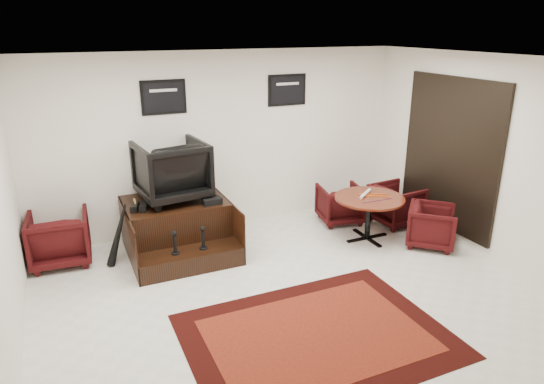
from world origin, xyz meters
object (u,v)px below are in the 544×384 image
at_px(shine_podium, 178,228).
at_px(armchair_side, 59,236).
at_px(shine_chair, 171,168).
at_px(meeting_table, 369,202).
at_px(table_chair_back, 340,202).
at_px(table_chair_corner, 432,224).
at_px(table_chair_window, 396,202).

distance_m(shine_podium, armchair_side, 1.61).
bearing_deg(shine_podium, shine_chair, 90.00).
bearing_deg(meeting_table, table_chair_back, 91.56).
xyz_separation_m(shine_podium, meeting_table, (2.76, -0.81, 0.26)).
height_order(table_chair_back, table_chair_corner, table_chair_back).
relative_size(shine_podium, table_chair_corner, 2.18).
distance_m(shine_podium, meeting_table, 2.89).
xyz_separation_m(meeting_table, table_chair_window, (0.79, 0.34, -0.23)).
xyz_separation_m(shine_chair, meeting_table, (2.76, -0.96, -0.62)).
bearing_deg(table_chair_window, shine_chair, 75.00).
xyz_separation_m(shine_chair, table_chair_back, (2.74, -0.18, -0.88)).
xyz_separation_m(shine_podium, shine_chair, (0.00, 0.15, 0.88)).
bearing_deg(table_chair_back, table_chair_window, 162.76).
distance_m(shine_podium, table_chair_back, 2.74).
distance_m(meeting_table, table_chair_corner, 0.97).
bearing_deg(table_chair_window, armchair_side, 76.52).
distance_m(armchair_side, table_chair_back, 4.33).
distance_m(shine_podium, shine_chair, 0.89).
bearing_deg(shine_podium, meeting_table, -16.30).
relative_size(shine_chair, meeting_table, 0.91).
height_order(shine_chair, table_chair_corner, shine_chair).
bearing_deg(shine_podium, table_chair_back, -0.59).
height_order(armchair_side, table_chair_back, armchair_side).
bearing_deg(table_chair_window, table_chair_back, 56.41).
distance_m(shine_chair, table_chair_window, 3.71).
bearing_deg(armchair_side, shine_podium, 173.66).
distance_m(armchair_side, table_chair_window, 5.19).
bearing_deg(table_chair_corner, armchair_side, 115.27).
xyz_separation_m(shine_podium, table_chair_corner, (3.50, -1.39, -0.00)).
bearing_deg(shine_chair, shine_podium, 83.92).
height_order(shine_chair, armchair_side, shine_chair).
bearing_deg(meeting_table, shine_chair, 160.91).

